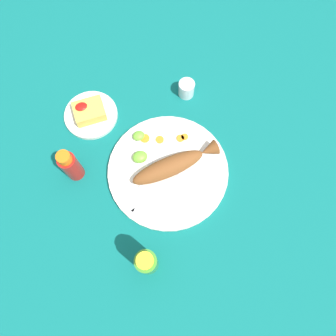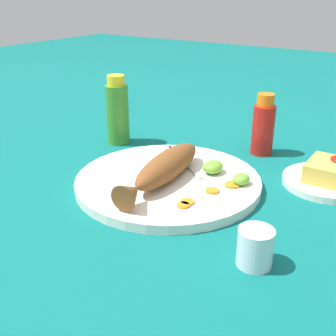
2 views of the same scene
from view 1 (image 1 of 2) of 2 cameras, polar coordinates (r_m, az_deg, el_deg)
name	(u,v)px [view 1 (image 1 of 2)]	position (r m, az deg, el deg)	size (l,w,h in m)	color
ground_plane	(168,172)	(1.01, 0.00, -0.71)	(4.00, 4.00, 0.00)	#0C605B
main_plate	(168,171)	(1.00, 0.00, -0.54)	(0.37, 0.37, 0.02)	white
fried_fish	(174,165)	(0.97, 0.98, 0.54)	(0.28, 0.08, 0.05)	brown
fork_near	(153,197)	(0.97, -2.65, -5.04)	(0.18, 0.08, 0.00)	silver
fork_far	(141,186)	(0.98, -4.75, -3.19)	(0.13, 0.15, 0.00)	silver
carrot_slice_near	(185,137)	(1.03, 2.92, 5.44)	(0.02, 0.02, 0.00)	orange
carrot_slice_mid	(180,138)	(1.03, 2.16, 5.20)	(0.02, 0.02, 0.00)	orange
carrot_slice_far	(160,140)	(1.02, -1.45, 4.96)	(0.03, 0.03, 0.00)	orange
carrot_slice_extra	(145,138)	(1.03, -4.06, 5.18)	(0.03, 0.03, 0.00)	orange
lime_wedge_main	(139,136)	(1.02, -5.13, 5.62)	(0.04, 0.03, 0.02)	#6BB233
lime_wedge_side	(140,157)	(0.99, -4.91, 1.94)	(0.05, 0.04, 0.03)	#6BB233
hot_sauce_bottle_red	(71,166)	(0.98, -16.61, 0.40)	(0.05, 0.05, 0.14)	#B21914
hot_sauce_bottle_green	(147,263)	(0.88, -3.68, -16.11)	(0.06, 0.06, 0.17)	#3D8428
salt_cup	(186,89)	(1.11, 3.22, 13.51)	(0.05, 0.05, 0.06)	silver
side_plate_fries	(91,115)	(1.11, -13.25, 8.97)	(0.17, 0.17, 0.01)	white
fries_pile	(89,111)	(1.08, -13.58, 9.61)	(0.09, 0.08, 0.04)	gold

